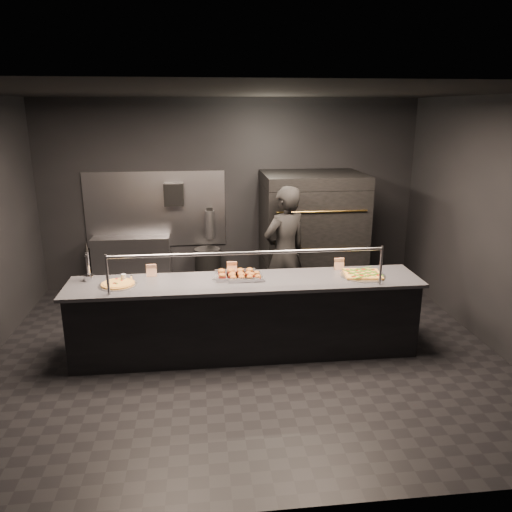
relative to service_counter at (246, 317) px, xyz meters
name	(u,v)px	position (x,y,z in m)	size (l,w,h in m)	color
room	(243,231)	(-0.02, 0.05, 1.03)	(6.04, 6.00, 3.00)	black
service_counter	(246,317)	(0.00, 0.00, 0.00)	(4.10, 0.78, 1.37)	black
pizza_oven	(311,234)	(1.20, 1.90, 0.50)	(1.50, 1.23, 1.91)	black
prep_shelf	(133,264)	(-1.60, 2.32, -0.01)	(1.20, 0.35, 0.90)	#99999E
towel_dispenser	(174,194)	(-0.90, 2.39, 1.09)	(0.30, 0.20, 0.35)	black
fire_extinguisher	(210,224)	(-0.35, 2.40, 0.60)	(0.14, 0.14, 0.51)	#B2B2B7
beer_tap	(89,270)	(-1.80, 0.20, 0.59)	(0.12, 0.17, 0.47)	silver
round_pizza	(118,284)	(-1.45, 0.00, 0.47)	(0.43, 0.43, 0.03)	silver
slider_tray_a	(236,274)	(-0.10, 0.15, 0.49)	(0.58, 0.49, 0.08)	silver
slider_tray_b	(245,276)	(0.00, 0.07, 0.48)	(0.44, 0.33, 0.07)	silver
square_pizza	(363,274)	(1.40, 0.01, 0.47)	(0.54, 0.54, 0.05)	silver
condiment_jar	(126,278)	(-1.37, 0.11, 0.50)	(0.14, 0.06, 0.09)	silver
tent_cards	(242,267)	(-0.02, 0.28, 0.53)	(2.41, 0.04, 0.15)	white
trash_bin	(208,270)	(-0.40, 2.22, -0.12)	(0.42, 0.42, 0.70)	black
worker	(285,253)	(0.64, 1.05, 0.46)	(0.68, 0.45, 1.86)	black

